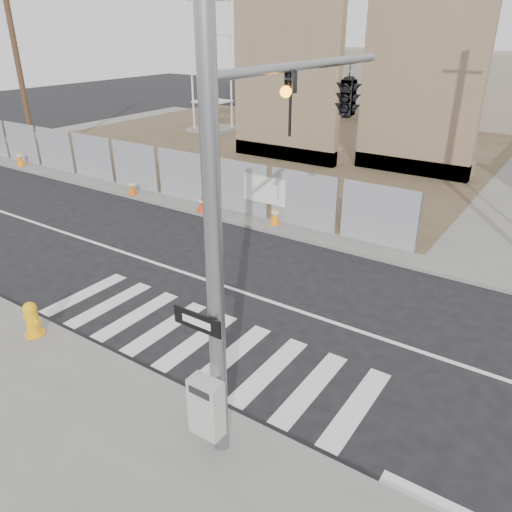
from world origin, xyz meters
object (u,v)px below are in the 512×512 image
Objects in this scene: fire_hydrant at (32,319)px; traffic_cone_a at (20,158)px; signal_pole at (310,146)px; traffic_cone_d at (275,215)px; traffic_cone_c at (202,203)px; traffic_cone_b at (132,187)px.

fire_hydrant reaches higher than traffic_cone_a.
signal_pole reaches higher than fire_hydrant.
signal_pole is 9.33m from traffic_cone_d.
signal_pole is 10.70× the size of traffic_cone_c.
traffic_cone_d is (6.91, 0.43, 0.00)m from traffic_cone_b.
traffic_cone_a is at bearing 179.09° from traffic_cone_c.
traffic_cone_a is 1.23× the size of traffic_cone_c.
traffic_cone_c is at bearing 141.63° from signal_pole.
traffic_cone_a is at bearing 162.22° from signal_pole.
traffic_cone_b is at bearing -176.40° from traffic_cone_d.
traffic_cone_d is at bearing 125.84° from signal_pole.
traffic_cone_a is (-20.15, 6.46, -4.27)m from signal_pole.
traffic_cone_a is (-14.46, 8.97, -0.03)m from fire_hydrant.
traffic_cone_d is (3.08, 0.43, 0.02)m from traffic_cone_c.
traffic_cone_a reaches higher than traffic_cone_b.
traffic_cone_c is at bearing -171.96° from traffic_cone_d.
traffic_cone_c is 3.11m from traffic_cone_d.
fire_hydrant is 1.07× the size of traffic_cone_a.
fire_hydrant is 9.05m from traffic_cone_c.
signal_pole is at bearing 12.17° from fire_hydrant.
signal_pole is 14.00m from traffic_cone_b.
fire_hydrant is at bearing -95.28° from traffic_cone_d.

